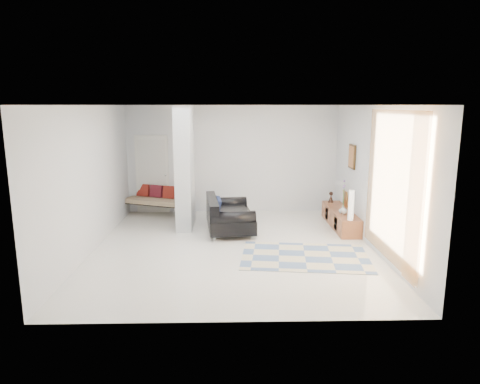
{
  "coord_description": "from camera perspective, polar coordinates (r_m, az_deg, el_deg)",
  "views": [
    {
      "loc": [
        -0.07,
        -8.17,
        2.8
      ],
      "look_at": [
        0.15,
        0.6,
        1.01
      ],
      "focal_mm": 32.0,
      "sensor_mm": 36.0,
      "label": 1
    }
  ],
  "objects": [
    {
      "name": "hallway_door",
      "position": [
        11.45,
        -11.61,
        2.34
      ],
      "size": [
        0.85,
        0.06,
        2.04
      ],
      "primitive_type": "cube",
      "color": "silver",
      "rests_on": "floor"
    },
    {
      "name": "bronze_figurine",
      "position": [
        10.96,
        12.03,
        -0.67
      ],
      "size": [
        0.14,
        0.14,
        0.27
      ],
      "primitive_type": null,
      "rotation": [
        0.0,
        0.0,
        0.01
      ],
      "color": "black",
      "rests_on": "media_console"
    },
    {
      "name": "ceiling",
      "position": [
        8.17,
        -0.94,
        11.52
      ],
      "size": [
        6.0,
        6.0,
        0.0
      ],
      "primitive_type": "plane",
      "rotation": [
        3.14,
        0.0,
        0.0
      ],
      "color": "white",
      "rests_on": "wall_back"
    },
    {
      "name": "partition_column",
      "position": [
        9.92,
        -7.37,
        3.31
      ],
      "size": [
        0.35,
        1.2,
        2.8
      ],
      "primitive_type": "cube",
      "color": "silver",
      "rests_on": "floor"
    },
    {
      "name": "vase",
      "position": [
        9.86,
        13.57,
        -2.33
      ],
      "size": [
        0.2,
        0.2,
        0.19
      ],
      "primitive_type": "imported",
      "rotation": [
        0.0,
        0.0,
        -0.08
      ],
      "color": "silver",
      "rests_on": "media_console"
    },
    {
      "name": "floor",
      "position": [
        8.63,
        -0.88,
        -7.41
      ],
      "size": [
        6.0,
        6.0,
        0.0
      ],
      "primitive_type": "plane",
      "color": "silver",
      "rests_on": "ground"
    },
    {
      "name": "area_rug",
      "position": [
        8.21,
        8.65,
        -8.51
      ],
      "size": [
        2.52,
        1.83,
        0.01
      ],
      "primitive_type": "cube",
      "rotation": [
        0.0,
        0.0,
        -0.12
      ],
      "color": "beige",
      "rests_on": "floor"
    },
    {
      "name": "wall_back",
      "position": [
        11.25,
        -1.04,
        4.37
      ],
      "size": [
        6.0,
        0.0,
        6.0
      ],
      "primitive_type": "plane",
      "rotation": [
        1.57,
        0.0,
        0.0
      ],
      "color": "silver",
      "rests_on": "ground"
    },
    {
      "name": "daybed",
      "position": [
        11.21,
        -10.85,
        -0.95
      ],
      "size": [
        1.84,
        1.28,
        0.77
      ],
      "rotation": [
        0.0,
        0.0,
        -0.37
      ],
      "color": "black",
      "rests_on": "floor"
    },
    {
      "name": "wall_right",
      "position": [
        8.75,
        17.41,
        1.78
      ],
      "size": [
        0.0,
        6.0,
        6.0
      ],
      "primitive_type": "plane",
      "rotation": [
        1.57,
        0.0,
        -1.57
      ],
      "color": "silver",
      "rests_on": "ground"
    },
    {
      "name": "loveseat",
      "position": [
        9.68,
        -1.75,
        -3.15
      ],
      "size": [
        1.15,
        1.77,
        0.76
      ],
      "rotation": [
        0.0,
        0.0,
        0.1
      ],
      "color": "silver",
      "rests_on": "floor"
    },
    {
      "name": "wall_art",
      "position": [
        10.08,
        14.72,
        4.59
      ],
      "size": [
        0.04,
        0.45,
        0.55
      ],
      "primitive_type": "cube",
      "color": "#39250F",
      "rests_on": "wall_right"
    },
    {
      "name": "media_console",
      "position": [
        10.29,
        13.24,
        -3.4
      ],
      "size": [
        0.45,
        2.01,
        0.8
      ],
      "color": "brown",
      "rests_on": "floor"
    },
    {
      "name": "cylinder_lamp",
      "position": [
        9.35,
        14.59,
        -1.72
      ],
      "size": [
        0.12,
        0.12,
        0.64
      ],
      "primitive_type": "cylinder",
      "color": "white",
      "rests_on": "media_console"
    },
    {
      "name": "wall_front",
      "position": [
        5.35,
        -0.64,
        -3.64
      ],
      "size": [
        6.0,
        0.0,
        6.0
      ],
      "primitive_type": "plane",
      "rotation": [
        -1.57,
        0.0,
        0.0
      ],
      "color": "silver",
      "rests_on": "ground"
    },
    {
      "name": "curtain",
      "position": [
        7.65,
        19.59,
        0.68
      ],
      "size": [
        0.0,
        2.55,
        2.55
      ],
      "primitive_type": "plane",
      "rotation": [
        1.57,
        0.0,
        1.57
      ],
      "color": "orange",
      "rests_on": "wall_right"
    },
    {
      "name": "wall_left",
      "position": [
        8.71,
        -19.32,
        1.61
      ],
      "size": [
        0.0,
        6.0,
        6.0
      ],
      "primitive_type": "plane",
      "rotation": [
        1.57,
        0.0,
        1.57
      ],
      "color": "silver",
      "rests_on": "ground"
    }
  ]
}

